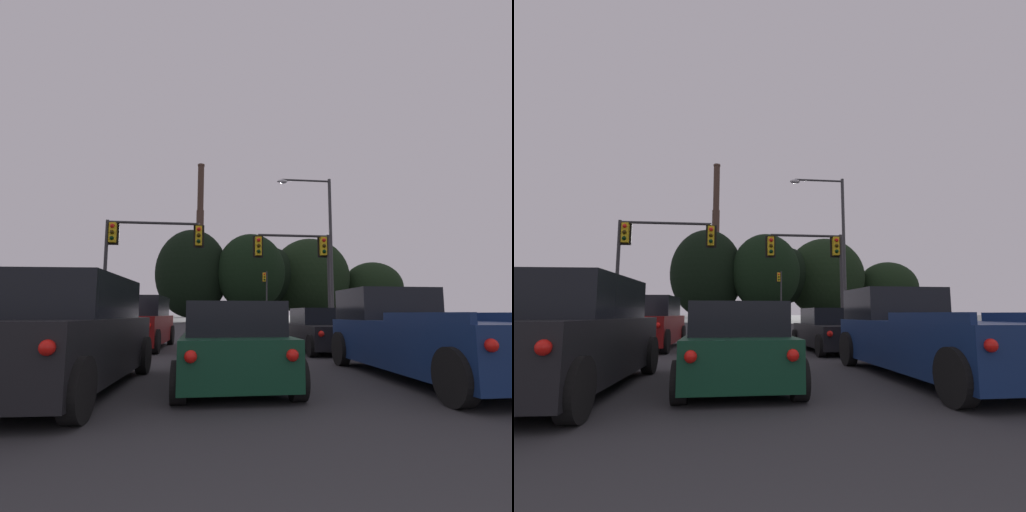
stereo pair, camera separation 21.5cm
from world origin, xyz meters
The scene contains 16 objects.
hatchback_center_lane_front centered at (0.33, 13.89, 0.66)m, with size 1.93×4.12×1.44m.
suv_left_lane_second centered at (-3.04, 7.11, 0.90)m, with size 2.26×4.96×1.86m.
suv_left_lane_front centered at (-3.19, 15.10, 0.90)m, with size 2.23×4.95×1.86m.
sedan_right_lane_front centered at (3.14, 13.64, 0.67)m, with size 2.04×4.73×1.43m.
hatchback_center_lane_second centered at (-0.27, 7.54, 0.66)m, with size 1.95×4.13×1.44m.
pickup_truck_right_lane_second centered at (3.52, 7.90, 0.80)m, with size 2.29×5.54×1.82m.
traffic_light_far_right centered at (5.96, 46.84, 4.06)m, with size 0.78×0.50×6.19m.
traffic_light_overhead_left centered at (-4.37, 21.38, 4.66)m, with size 5.23×0.50×6.10m.
traffic_light_overhead_right centered at (4.59, 21.97, 4.33)m, with size 4.51×0.50×5.70m.
street_lamp centered at (6.42, 24.30, 5.97)m, with size 3.51×0.36×9.85m.
smokestack centered at (-4.68, 160.62, 24.51)m, with size 5.65×5.65×62.69m.
treeline_center_right centered at (5.53, 59.47, 7.35)m, with size 10.34×9.31×13.18m.
treeline_far_left centered at (27.61, 66.78, 5.73)m, with size 10.55×9.49×10.13m.
treeline_right_mid centered at (-3.28, 61.45, 7.29)m, with size 11.05×9.94×14.02m.
treeline_far_right centered at (16.28, 65.97, 7.26)m, with size 13.40×12.06×13.89m.
treeline_center_left centered at (7.91, 66.01, 7.55)m, with size 13.35×12.01×12.54m.
Camera 1 is at (-0.70, 0.21, 1.24)m, focal length 28.00 mm.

